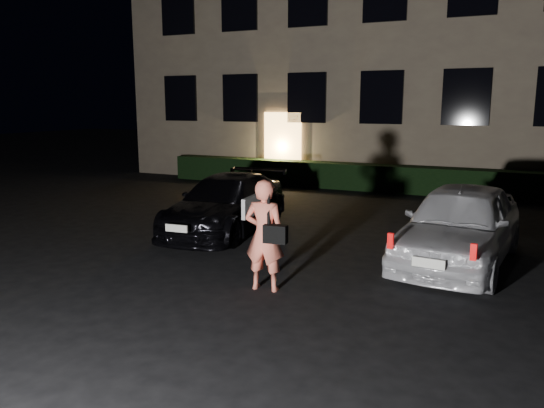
% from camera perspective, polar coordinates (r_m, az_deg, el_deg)
% --- Properties ---
extents(ground, '(80.00, 80.00, 0.00)m').
position_cam_1_polar(ground, '(8.17, -7.29, -9.42)').
color(ground, black).
rests_on(ground, ground).
extents(building, '(20.00, 8.11, 12.00)m').
position_cam_1_polar(building, '(22.09, 14.54, 18.74)').
color(building, '#746453').
rests_on(building, ground).
extents(hedge, '(15.00, 0.70, 0.85)m').
position_cam_1_polar(hedge, '(17.63, 11.04, 2.79)').
color(hedge, black).
rests_on(hedge, ground).
extents(sedan, '(2.10, 4.41, 1.23)m').
position_cam_1_polar(sedan, '(11.85, -4.93, 0.06)').
color(sedan, black).
rests_on(sedan, ground).
extents(hatch, '(2.14, 4.35, 1.43)m').
position_cam_1_polar(hatch, '(9.93, 19.57, -2.05)').
color(hatch, silver).
rests_on(hatch, ground).
extents(man, '(0.74, 0.47, 1.71)m').
position_cam_1_polar(man, '(7.99, -0.77, -3.36)').
color(man, '#EA7058').
rests_on(man, ground).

